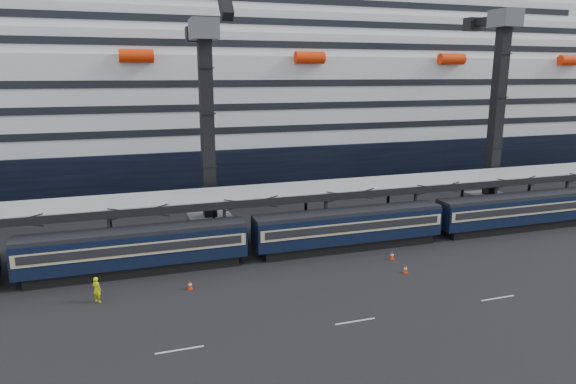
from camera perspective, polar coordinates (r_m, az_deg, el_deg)
name	(u,v)px	position (r m, az deg, el deg)	size (l,w,h in m)	color
ground	(485,276)	(47.12, 21.00, -8.70)	(260.00, 260.00, 0.00)	black
train	(380,224)	(51.73, 10.19, -3.52)	(133.05, 3.00, 4.05)	black
canopy	(402,183)	(56.61, 12.54, 1.00)	(130.00, 6.25, 5.53)	gray
cruise_ship	(296,101)	(84.21, 0.84, 10.03)	(214.09, 28.84, 34.00)	black
crane_dark_near	(208,122)	(52.98, -8.91, 7.65)	(4.50, 17.75, 35.08)	#45484C
crane_dark_mid	(500,103)	(67.24, 22.50, 9.16)	(4.50, 18.24, 39.64)	#45484C
worker	(97,289)	(41.57, -20.48, -10.11)	(0.72, 0.48, 1.99)	#D6E30B
traffic_cone_b	(190,285)	(42.15, -10.83, -10.09)	(0.37, 0.37, 0.74)	#F63107
traffic_cone_c	(405,269)	(45.74, 12.92, -8.31)	(0.37, 0.37, 0.73)	#F63107
traffic_cone_d	(392,255)	(48.66, 11.48, -6.90)	(0.39, 0.39, 0.77)	#F63107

